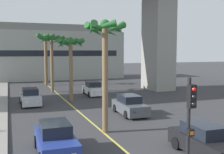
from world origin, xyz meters
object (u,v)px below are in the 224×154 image
object	(u,v)px
car_queue_front	(30,97)
car_queue_fifth	(55,140)
traffic_light_median_near	(190,123)
palm_tree_near_median	(71,49)
palm_tree_farthest_median	(46,47)
car_queue_third	(130,106)
car_queue_second	(93,89)
car_queue_fourth	(205,141)
palm_tree_far_median	(105,44)
palm_tree_mid_median	(52,46)

from	to	relation	value
car_queue_front	car_queue_fifth	bearing A→B (deg)	-89.13
traffic_light_median_near	palm_tree_near_median	xyz separation A→B (m)	(0.38, 19.93, 2.63)
palm_tree_near_median	palm_tree_farthest_median	world-z (taller)	palm_tree_farthest_median
car_queue_third	traffic_light_median_near	bearing A→B (deg)	-105.61
car_queue_front	palm_tree_farthest_median	bearing A→B (deg)	77.16
car_queue_second	car_queue_fourth	xyz separation A→B (m)	(-0.36, -19.90, 0.00)
car_queue_front	car_queue_fourth	world-z (taller)	same
car_queue_second	palm_tree_far_median	xyz separation A→B (m)	(-3.60, -14.48, 4.79)
palm_tree_near_median	car_queue_second	bearing A→B (deg)	43.92
traffic_light_median_near	palm_tree_far_median	world-z (taller)	palm_tree_far_median
car_queue_fourth	traffic_light_median_near	xyz separation A→B (m)	(-3.27, -3.16, 1.99)
palm_tree_farthest_median	car_queue_fourth	bearing A→B (deg)	-83.49
car_queue_fifth	car_queue_front	bearing A→B (deg)	90.87
palm_tree_near_median	palm_tree_mid_median	bearing A→B (deg)	96.67
traffic_light_median_near	car_queue_fourth	bearing A→B (deg)	44.05
car_queue_fourth	palm_tree_near_median	distance (m)	17.64
car_queue_second	traffic_light_median_near	size ratio (longest dim) A/B	0.99
traffic_light_median_near	palm_tree_far_median	bearing A→B (deg)	89.84
palm_tree_mid_median	car_queue_third	bearing A→B (deg)	-74.81
palm_tree_farthest_median	car_queue_second	bearing A→B (deg)	-70.88
car_queue_fifth	palm_tree_near_median	size ratio (longest dim) A/B	0.64
car_queue_fourth	car_queue_third	bearing A→B (deg)	88.56
palm_tree_near_median	palm_tree_farthest_median	size ratio (longest dim) A/B	0.83
palm_tree_near_median	palm_tree_far_median	bearing A→B (deg)	-91.78
car_queue_second	car_queue_fourth	size ratio (longest dim) A/B	1.00
car_queue_fifth	palm_tree_far_median	size ratio (longest dim) A/B	0.59
car_queue_fourth	palm_tree_near_median	bearing A→B (deg)	99.78
car_queue_third	palm_tree_far_median	bearing A→B (deg)	-131.33
car_queue_fifth	palm_tree_mid_median	world-z (taller)	palm_tree_mid_median
car_queue_second	car_queue_third	xyz separation A→B (m)	(-0.12, -10.53, 0.00)
car_queue_second	palm_tree_farthest_median	size ratio (longest dim) A/B	0.54
car_queue_second	car_queue_third	size ratio (longest dim) A/B	1.00
car_queue_front	car_queue_second	xyz separation A→B (m)	(7.30, 3.50, 0.00)
palm_tree_mid_median	palm_tree_far_median	distance (m)	18.60
car_queue_third	palm_tree_far_median	world-z (taller)	palm_tree_far_median
palm_tree_near_median	car_queue_front	bearing A→B (deg)	-174.77
car_queue_third	traffic_light_median_near	xyz separation A→B (m)	(-3.50, -12.54, 1.99)
car_queue_third	car_queue_fifth	size ratio (longest dim) A/B	1.01
car_queue_fifth	palm_tree_farthest_median	xyz separation A→B (m)	(3.17, 28.42, 5.02)
car_queue_second	palm_tree_near_median	world-z (taller)	palm_tree_near_median
car_queue_third	palm_tree_mid_median	bearing A→B (deg)	105.19
palm_tree_far_median	car_queue_front	bearing A→B (deg)	108.63
car_queue_third	palm_tree_near_median	size ratio (longest dim) A/B	0.64
palm_tree_mid_median	palm_tree_far_median	size ratio (longest dim) A/B	1.02
palm_tree_near_median	palm_tree_farthest_median	xyz separation A→B (m)	(-0.67, 14.45, 0.39)
car_queue_fourth	palm_tree_farthest_median	bearing A→B (deg)	96.51
car_queue_front	palm_tree_farthest_median	xyz separation A→B (m)	(3.38, 14.82, 5.02)
car_queue_third	palm_tree_far_median	size ratio (longest dim) A/B	0.60
palm_tree_farthest_median	car_queue_third	bearing A→B (deg)	-80.13
traffic_light_median_near	palm_tree_far_median	size ratio (longest dim) A/B	0.60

